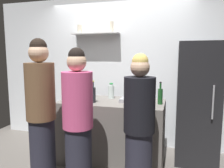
{
  "coord_description": "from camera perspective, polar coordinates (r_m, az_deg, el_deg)",
  "views": [
    {
      "loc": [
        0.96,
        -2.54,
        1.58
      ],
      "look_at": [
        0.08,
        0.48,
        1.17
      ],
      "focal_mm": 35.04,
      "sensor_mm": 36.0,
      "label": 1
    }
  ],
  "objects": [
    {
      "name": "wine_bottle_dark_glass",
      "position": [
        3.09,
        -5.02,
        -2.68
      ],
      "size": [
        0.08,
        0.08,
        0.31
      ],
      "color": "black",
      "rests_on": "counter"
    },
    {
      "name": "baking_pan",
      "position": [
        3.16,
        5.31,
        -4.2
      ],
      "size": [
        0.34,
        0.24,
        0.05
      ],
      "primitive_type": "cube",
      "color": "gray",
      "rests_on": "counter"
    },
    {
      "name": "back_wall_assembly",
      "position": [
        3.92,
        2.0,
        3.41
      ],
      "size": [
        4.8,
        0.32,
        2.6
      ],
      "color": "white",
      "rests_on": "ground"
    },
    {
      "name": "wine_bottle_green_glass",
      "position": [
        3.05,
        12.46,
        -3.01
      ],
      "size": [
        0.07,
        0.07,
        0.31
      ],
      "color": "#19471E",
      "rests_on": "counter"
    },
    {
      "name": "water_bottle_plastic",
      "position": [
        3.38,
        -0.21,
        -1.96
      ],
      "size": [
        0.09,
        0.09,
        0.24
      ],
      "color": "silver",
      "rests_on": "counter"
    },
    {
      "name": "counter",
      "position": [
        3.33,
        0.0,
        -12.19
      ],
      "size": [
        1.51,
        0.75,
        0.92
      ],
      "primitive_type": "cube",
      "color": "#66605B",
      "rests_on": "ground"
    },
    {
      "name": "person_pink_top",
      "position": [
        2.51,
        -8.87,
        -10.19
      ],
      "size": [
        0.34,
        0.34,
        1.67
      ],
      "rotation": [
        0.0,
        0.0,
        4.63
      ],
      "color": "#262633",
      "rests_on": "ground"
    },
    {
      "name": "refrigerator",
      "position": [
        3.47,
        21.35,
        -4.59
      ],
      "size": [
        0.58,
        0.67,
        1.77
      ],
      "color": "black",
      "rests_on": "ground"
    },
    {
      "name": "person_brown_jacket",
      "position": [
        2.73,
        -17.98,
        -7.62
      ],
      "size": [
        0.34,
        0.34,
        1.78
      ],
      "rotation": [
        0.0,
        0.0,
        0.66
      ],
      "color": "#262633",
      "rests_on": "ground"
    },
    {
      "name": "person_blonde",
      "position": [
        2.45,
        7.07,
        -11.44
      ],
      "size": [
        0.34,
        0.34,
        1.61
      ],
      "rotation": [
        0.0,
        0.0,
        1.4
      ],
      "color": "#262633",
      "rests_on": "ground"
    },
    {
      "name": "utensil_holder",
      "position": [
        2.88,
        9.17,
        -4.81
      ],
      "size": [
        0.1,
        0.1,
        0.22
      ],
      "color": "#B2B2B7",
      "rests_on": "counter"
    }
  ]
}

